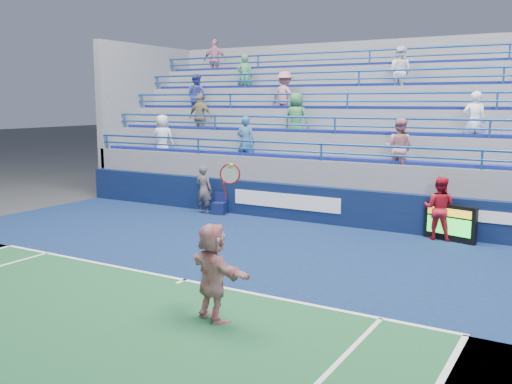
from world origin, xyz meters
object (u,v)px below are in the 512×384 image
Objects in this scene: serve_speed_board at (450,223)px; line_judge at (204,190)px; judge_chair at (220,208)px; tennis_player at (213,272)px; ball_girl at (439,208)px.

serve_speed_board is 7.68m from line_judge.
judge_chair is 0.26× the size of tennis_player.
tennis_player is at bearing -106.28° from serve_speed_board.
judge_chair is at bearing 123.36° from tennis_player.
judge_chair is at bearing -170.15° from line_judge.
judge_chair is 8.99m from tennis_player.
line_judge is (-0.53, -0.11, 0.56)m from judge_chair.
ball_girl is (6.84, 0.13, 0.61)m from judge_chair.
line_judge is (-7.67, -0.18, 0.30)m from serve_speed_board.
tennis_player reaches higher than serve_speed_board.
serve_speed_board is at bearing 170.67° from ball_girl.
ball_girl reaches higher than judge_chair.
tennis_player reaches higher than ball_girl.
judge_chair is 6.86m from ball_girl.
line_judge reaches higher than serve_speed_board.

